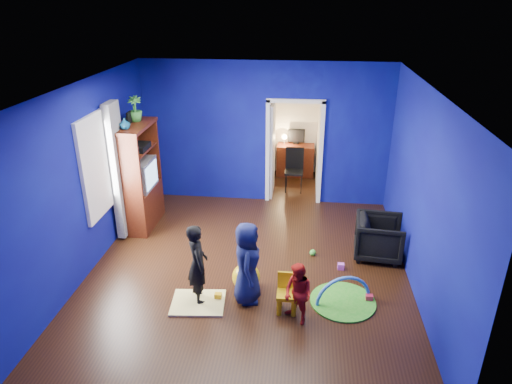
# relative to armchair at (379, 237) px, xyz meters

# --- Properties ---
(floor) EXTENTS (5.00, 5.50, 0.01)m
(floor) POSITION_rel_armchair_xyz_m (-2.10, -0.68, -0.35)
(floor) COLOR black
(floor) RESTS_ON ground
(ceiling) EXTENTS (5.00, 5.50, 0.01)m
(ceiling) POSITION_rel_armchair_xyz_m (-2.10, -0.68, 2.55)
(ceiling) COLOR white
(ceiling) RESTS_ON wall_back
(wall_back) EXTENTS (5.00, 0.02, 2.90)m
(wall_back) POSITION_rel_armchair_xyz_m (-2.10, 2.07, 1.10)
(wall_back) COLOR #0A0967
(wall_back) RESTS_ON floor
(wall_front) EXTENTS (5.00, 0.02, 2.90)m
(wall_front) POSITION_rel_armchair_xyz_m (-2.10, -3.43, 1.10)
(wall_front) COLOR #0A0967
(wall_front) RESTS_ON floor
(wall_left) EXTENTS (0.02, 5.50, 2.90)m
(wall_left) POSITION_rel_armchair_xyz_m (-4.60, -0.68, 1.10)
(wall_left) COLOR #0A0967
(wall_left) RESTS_ON floor
(wall_right) EXTENTS (0.02, 5.50, 2.90)m
(wall_right) POSITION_rel_armchair_xyz_m (0.40, -0.68, 1.10)
(wall_right) COLOR #0A0967
(wall_right) RESTS_ON floor
(alcove) EXTENTS (1.00, 1.75, 2.50)m
(alcove) POSITION_rel_armchair_xyz_m (-1.50, 2.95, 0.90)
(alcove) COLOR silver
(alcove) RESTS_ON floor
(armchair) EXTENTS (0.84, 0.82, 0.70)m
(armchair) POSITION_rel_armchair_xyz_m (0.00, 0.00, 0.00)
(armchair) COLOR black
(armchair) RESTS_ON floor
(child_black) EXTENTS (0.44, 0.52, 1.21)m
(child_black) POSITION_rel_armchair_xyz_m (-2.71, -1.50, 0.25)
(child_black) COLOR black
(child_black) RESTS_ON floor
(child_navy) EXTENTS (0.45, 0.64, 1.23)m
(child_navy) POSITION_rel_armchair_xyz_m (-2.02, -1.42, 0.26)
(child_navy) COLOR #0F1538
(child_navy) RESTS_ON floor
(toddler_red) EXTENTS (0.54, 0.53, 0.88)m
(toddler_red) POSITION_rel_armchair_xyz_m (-1.29, -1.81, 0.09)
(toddler_red) COLOR red
(toddler_red) RESTS_ON floor
(vase) EXTENTS (0.23, 0.23, 0.19)m
(vase) POSITION_rel_armchair_xyz_m (-4.32, 0.38, 1.71)
(vase) COLOR #0C6367
(vase) RESTS_ON tv_armoire
(potted_plant) EXTENTS (0.31, 0.31, 0.45)m
(potted_plant) POSITION_rel_armchair_xyz_m (-4.32, 0.90, 1.83)
(potted_plant) COLOR #368731
(potted_plant) RESTS_ON tv_armoire
(tv_armoire) EXTENTS (0.58, 1.14, 1.96)m
(tv_armoire) POSITION_rel_armchair_xyz_m (-4.32, 0.68, 0.63)
(tv_armoire) COLOR #370D09
(tv_armoire) RESTS_ON floor
(crt_tv) EXTENTS (0.46, 0.70, 0.54)m
(crt_tv) POSITION_rel_armchair_xyz_m (-4.28, 0.68, 0.67)
(crt_tv) COLOR silver
(crt_tv) RESTS_ON tv_armoire
(yellow_blanket) EXTENTS (0.80, 0.67, 0.03)m
(yellow_blanket) POSITION_rel_armchair_xyz_m (-2.71, -1.60, -0.34)
(yellow_blanket) COLOR #F2E07A
(yellow_blanket) RESTS_ON floor
(hopper_ball) EXTENTS (0.42, 0.42, 0.42)m
(hopper_ball) POSITION_rel_armchair_xyz_m (-2.07, -1.17, -0.14)
(hopper_ball) COLOR yellow
(hopper_ball) RESTS_ON floor
(kid_chair) EXTENTS (0.28, 0.28, 0.50)m
(kid_chair) POSITION_rel_armchair_xyz_m (-1.44, -1.61, -0.10)
(kid_chair) COLOR yellow
(kid_chair) RESTS_ON floor
(play_mat) EXTENTS (0.94, 0.94, 0.02)m
(play_mat) POSITION_rel_armchair_xyz_m (-0.65, -1.34, -0.34)
(play_mat) COLOR green
(play_mat) RESTS_ON floor
(toy_arch) EXTENTS (0.81, 0.33, 0.84)m
(toy_arch) POSITION_rel_armchair_xyz_m (-0.65, -1.34, -0.33)
(toy_arch) COLOR #3F8CD8
(toy_arch) RESTS_ON floor
(window_left) EXTENTS (0.03, 0.95, 1.55)m
(window_left) POSITION_rel_armchair_xyz_m (-4.58, -0.33, 1.20)
(window_left) COLOR white
(window_left) RESTS_ON wall_left
(curtain) EXTENTS (0.14, 0.42, 2.40)m
(curtain) POSITION_rel_armchair_xyz_m (-4.47, 0.22, 0.90)
(curtain) COLOR slate
(curtain) RESTS_ON floor
(doorway) EXTENTS (1.16, 0.10, 2.10)m
(doorway) POSITION_rel_armchair_xyz_m (-1.50, 2.07, 0.70)
(doorway) COLOR white
(doorway) RESTS_ON floor
(study_desk) EXTENTS (0.88, 0.44, 0.75)m
(study_desk) POSITION_rel_armchair_xyz_m (-1.50, 3.58, 0.02)
(study_desk) COLOR #3D140A
(study_desk) RESTS_ON floor
(desk_monitor) EXTENTS (0.40, 0.05, 0.32)m
(desk_monitor) POSITION_rel_armchair_xyz_m (-1.50, 3.70, 0.60)
(desk_monitor) COLOR black
(desk_monitor) RESTS_ON study_desk
(desk_lamp) EXTENTS (0.14, 0.14, 0.14)m
(desk_lamp) POSITION_rel_armchair_xyz_m (-1.78, 3.64, 0.58)
(desk_lamp) COLOR #FFD88C
(desk_lamp) RESTS_ON study_desk
(folding_chair) EXTENTS (0.40, 0.40, 0.92)m
(folding_chair) POSITION_rel_armchair_xyz_m (-1.50, 2.62, 0.11)
(folding_chair) COLOR black
(folding_chair) RESTS_ON floor
(book_shelf) EXTENTS (0.88, 0.24, 0.04)m
(book_shelf) POSITION_rel_armchair_xyz_m (-1.50, 3.69, 1.67)
(book_shelf) COLOR white
(book_shelf) RESTS_ON study_desk
(toy_0) EXTENTS (0.10, 0.08, 0.10)m
(toy_0) POSITION_rel_armchair_xyz_m (-0.27, -1.27, -0.30)
(toy_0) COLOR red
(toy_0) RESTS_ON floor
(toy_1) EXTENTS (0.11, 0.11, 0.11)m
(toy_1) POSITION_rel_armchair_xyz_m (0.02, 0.19, -0.30)
(toy_1) COLOR blue
(toy_1) RESTS_ON floor
(toy_2) EXTENTS (0.10, 0.08, 0.10)m
(toy_2) POSITION_rel_armchair_xyz_m (-2.44, -1.47, -0.30)
(toy_2) COLOR #F1AC0C
(toy_2) RESTS_ON floor
(toy_3) EXTENTS (0.11, 0.11, 0.11)m
(toy_3) POSITION_rel_armchair_xyz_m (-1.08, -0.10, -0.30)
(toy_3) COLOR green
(toy_3) RESTS_ON floor
(toy_4) EXTENTS (0.10, 0.08, 0.10)m
(toy_4) POSITION_rel_armchair_xyz_m (-0.63, -0.48, -0.30)
(toy_4) COLOR #D551D8
(toy_4) RESTS_ON floor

